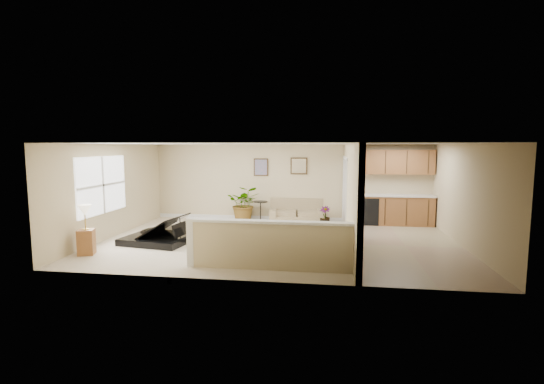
# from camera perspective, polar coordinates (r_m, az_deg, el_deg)

# --- Properties ---
(floor) EXTENTS (9.00, 9.00, 0.00)m
(floor) POSITION_cam_1_polar(r_m,az_deg,el_deg) (10.17, 0.91, -7.22)
(floor) COLOR #C2B397
(floor) RESTS_ON ground
(back_wall) EXTENTS (9.00, 0.04, 2.50)m
(back_wall) POSITION_cam_1_polar(r_m,az_deg,el_deg) (12.91, 2.58, 1.37)
(back_wall) COLOR tan
(back_wall) RESTS_ON floor
(front_wall) EXTENTS (9.00, 0.04, 2.50)m
(front_wall) POSITION_cam_1_polar(r_m,az_deg,el_deg) (7.01, -2.12, -3.12)
(front_wall) COLOR tan
(front_wall) RESTS_ON floor
(left_wall) EXTENTS (0.04, 6.00, 2.50)m
(left_wall) POSITION_cam_1_polar(r_m,az_deg,el_deg) (11.41, -22.11, 0.18)
(left_wall) COLOR tan
(left_wall) RESTS_ON floor
(right_wall) EXTENTS (0.04, 6.00, 2.50)m
(right_wall) POSITION_cam_1_polar(r_m,az_deg,el_deg) (10.40, 26.35, -0.60)
(right_wall) COLOR tan
(right_wall) RESTS_ON floor
(ceiling) EXTENTS (9.00, 6.00, 0.04)m
(ceiling) POSITION_cam_1_polar(r_m,az_deg,el_deg) (9.88, 0.94, 7.01)
(ceiling) COLOR silver
(ceiling) RESTS_ON back_wall
(kitchen_vinyl) EXTENTS (2.70, 6.00, 0.01)m
(kitchen_vinyl) POSITION_cam_1_polar(r_m,az_deg,el_deg) (10.28, 18.77, -7.41)
(kitchen_vinyl) COLOR gray
(kitchen_vinyl) RESTS_ON floor
(interior_partition) EXTENTS (0.18, 5.99, 2.50)m
(interior_partition) POSITION_cam_1_polar(r_m,az_deg,el_deg) (10.14, 11.25, -0.38)
(interior_partition) COLOR tan
(interior_partition) RESTS_ON floor
(pony_half_wall) EXTENTS (3.42, 0.22, 1.00)m
(pony_half_wall) POSITION_cam_1_polar(r_m,az_deg,el_deg) (7.83, -0.64, -7.55)
(pony_half_wall) COLOR tan
(pony_half_wall) RESTS_ON floor
(left_window) EXTENTS (0.05, 2.15, 1.45)m
(left_window) POSITION_cam_1_polar(r_m,az_deg,el_deg) (10.96, -23.39, 0.93)
(left_window) COLOR white
(left_window) RESTS_ON left_wall
(wall_art_left) EXTENTS (0.48, 0.04, 0.58)m
(wall_art_left) POSITION_cam_1_polar(r_m,az_deg,el_deg) (12.97, -1.61, 3.61)
(wall_art_left) COLOR #3E2C16
(wall_art_left) RESTS_ON back_wall
(wall_mirror) EXTENTS (0.55, 0.04, 0.55)m
(wall_mirror) POSITION_cam_1_polar(r_m,az_deg,el_deg) (12.82, 3.92, 3.78)
(wall_mirror) COLOR #3E2C16
(wall_mirror) RESTS_ON back_wall
(kitchen_cabinets) EXTENTS (2.36, 0.65, 2.33)m
(kitchen_cabinets) POSITION_cam_1_polar(r_m,az_deg,el_deg) (12.78, 16.84, -0.68)
(kitchen_cabinets) COLOR brown
(kitchen_cabinets) RESTS_ON floor
(piano) EXTENTS (2.05, 2.10, 1.52)m
(piano) POSITION_cam_1_polar(r_m,az_deg,el_deg) (10.58, -15.98, -3.43)
(piano) COLOR black
(piano) RESTS_ON floor
(piano_bench) EXTENTS (0.57, 0.74, 0.44)m
(piano_bench) POSITION_cam_1_polar(r_m,az_deg,el_deg) (10.32, -9.11, -5.85)
(piano_bench) COLOR black
(piano_bench) RESTS_ON floor
(loveseat) EXTENTS (1.81, 1.13, 0.99)m
(loveseat) POSITION_cam_1_polar(r_m,az_deg,el_deg) (12.71, 3.63, -2.70)
(loveseat) COLOR #988761
(loveseat) RESTS_ON floor
(accent_table) EXTENTS (0.46, 0.46, 0.67)m
(accent_table) POSITION_cam_1_polar(r_m,az_deg,el_deg) (12.77, -1.68, -2.41)
(accent_table) COLOR black
(accent_table) RESTS_ON floor
(palm_plant) EXTENTS (1.11, 0.98, 1.16)m
(palm_plant) POSITION_cam_1_polar(r_m,az_deg,el_deg) (12.87, -4.02, -1.72)
(palm_plant) COLOR black
(palm_plant) RESTS_ON floor
(small_plant) EXTENTS (0.39, 0.39, 0.59)m
(small_plant) POSITION_cam_1_polar(r_m,az_deg,el_deg) (12.29, 7.64, -3.66)
(small_plant) COLOR black
(small_plant) RESTS_ON floor
(lamp_stand) EXTENTS (0.42, 0.42, 1.14)m
(lamp_stand) POSITION_cam_1_polar(r_m,az_deg,el_deg) (9.85, -25.34, -5.46)
(lamp_stand) COLOR brown
(lamp_stand) RESTS_ON floor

